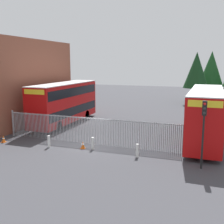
{
  "coord_description": "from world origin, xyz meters",
  "views": [
    {
      "loc": [
        8.62,
        -19.84,
        6.55
      ],
      "look_at": [
        0.0,
        4.0,
        2.0
      ],
      "focal_mm": 44.05,
      "sensor_mm": 36.0,
      "label": 1
    }
  ],
  "objects_px": {
    "double_decker_bus_behind_fence_left": "(65,102)",
    "bollard_near_right": "(137,151)",
    "traffic_cone_mid_forecourt": "(83,145)",
    "traffic_light_kerbside": "(204,122)",
    "traffic_cone_by_gate": "(3,139)",
    "bollard_center_front": "(93,143)",
    "bollard_near_left": "(49,141)",
    "double_decker_bus_near_gate": "(206,114)"
  },
  "relations": [
    {
      "from": "bollard_near_right",
      "to": "traffic_light_kerbside",
      "type": "xyz_separation_m",
      "value": [
        4.32,
        -0.72,
        2.51
      ]
    },
    {
      "from": "bollard_center_front",
      "to": "traffic_light_kerbside",
      "type": "xyz_separation_m",
      "value": [
        7.97,
        -1.26,
        2.51
      ]
    },
    {
      "from": "bollard_near_right",
      "to": "traffic_cone_by_gate",
      "type": "distance_m",
      "value": 11.44
    },
    {
      "from": "bollard_center_front",
      "to": "traffic_cone_by_gate",
      "type": "relative_size",
      "value": 1.61
    },
    {
      "from": "bollard_center_front",
      "to": "traffic_light_kerbside",
      "type": "bearing_deg",
      "value": -8.95
    },
    {
      "from": "bollard_near_right",
      "to": "traffic_light_kerbside",
      "type": "distance_m",
      "value": 5.05
    },
    {
      "from": "bollard_near_left",
      "to": "bollard_center_front",
      "type": "distance_m",
      "value": 3.52
    },
    {
      "from": "traffic_light_kerbside",
      "to": "bollard_near_right",
      "type": "bearing_deg",
      "value": 170.49
    },
    {
      "from": "double_decker_bus_behind_fence_left",
      "to": "bollard_near_right",
      "type": "xyz_separation_m",
      "value": [
        10.17,
        -7.91,
        -1.95
      ]
    },
    {
      "from": "double_decker_bus_near_gate",
      "to": "traffic_cone_mid_forecourt",
      "type": "xyz_separation_m",
      "value": [
        -8.79,
        -5.0,
        -2.13
      ]
    },
    {
      "from": "bollard_near_right",
      "to": "traffic_light_kerbside",
      "type": "bearing_deg",
      "value": -9.51
    },
    {
      "from": "double_decker_bus_behind_fence_left",
      "to": "bollard_center_front",
      "type": "height_order",
      "value": "double_decker_bus_behind_fence_left"
    },
    {
      "from": "bollard_center_front",
      "to": "traffic_cone_mid_forecourt",
      "type": "bearing_deg",
      "value": -176.25
    },
    {
      "from": "double_decker_bus_behind_fence_left",
      "to": "bollard_near_right",
      "type": "distance_m",
      "value": 13.03
    },
    {
      "from": "bollard_near_left",
      "to": "traffic_cone_by_gate",
      "type": "distance_m",
      "value": 4.33
    },
    {
      "from": "double_decker_bus_near_gate",
      "to": "bollard_center_front",
      "type": "relative_size",
      "value": 11.38
    },
    {
      "from": "double_decker_bus_behind_fence_left",
      "to": "traffic_light_kerbside",
      "type": "distance_m",
      "value": 16.87
    },
    {
      "from": "bollard_near_right",
      "to": "traffic_cone_mid_forecourt",
      "type": "relative_size",
      "value": 1.61
    },
    {
      "from": "traffic_light_kerbside",
      "to": "double_decker_bus_behind_fence_left",
      "type": "bearing_deg",
      "value": 149.22
    },
    {
      "from": "double_decker_bus_behind_fence_left",
      "to": "bollard_near_left",
      "type": "height_order",
      "value": "double_decker_bus_behind_fence_left"
    },
    {
      "from": "double_decker_bus_behind_fence_left",
      "to": "traffic_cone_by_gate",
      "type": "height_order",
      "value": "double_decker_bus_behind_fence_left"
    },
    {
      "from": "traffic_light_kerbside",
      "to": "bollard_near_left",
      "type": "bearing_deg",
      "value": 177.11
    },
    {
      "from": "double_decker_bus_behind_fence_left",
      "to": "bollard_near_right",
      "type": "bearing_deg",
      "value": -37.87
    },
    {
      "from": "bollard_near_left",
      "to": "bollard_center_front",
      "type": "bearing_deg",
      "value": 11.11
    },
    {
      "from": "bollard_center_front",
      "to": "traffic_cone_by_gate",
      "type": "distance_m",
      "value": 7.83
    },
    {
      "from": "traffic_cone_mid_forecourt",
      "to": "traffic_light_kerbside",
      "type": "distance_m",
      "value": 9.27
    },
    {
      "from": "bollard_near_left",
      "to": "traffic_cone_by_gate",
      "type": "relative_size",
      "value": 1.61
    },
    {
      "from": "bollard_near_left",
      "to": "bollard_center_front",
      "type": "relative_size",
      "value": 1.0
    },
    {
      "from": "traffic_cone_by_gate",
      "to": "traffic_cone_mid_forecourt",
      "type": "xyz_separation_m",
      "value": [
        6.97,
        0.74,
        0.0
      ]
    },
    {
      "from": "double_decker_bus_near_gate",
      "to": "traffic_cone_mid_forecourt",
      "type": "height_order",
      "value": "double_decker_bus_near_gate"
    },
    {
      "from": "bollard_near_left",
      "to": "traffic_cone_mid_forecourt",
      "type": "distance_m",
      "value": 2.72
    },
    {
      "from": "traffic_cone_mid_forecourt",
      "to": "traffic_light_kerbside",
      "type": "height_order",
      "value": "traffic_light_kerbside"
    },
    {
      "from": "bollard_center_front",
      "to": "bollard_near_left",
      "type": "bearing_deg",
      "value": -168.89
    },
    {
      "from": "bollard_near_left",
      "to": "bollard_center_front",
      "type": "xyz_separation_m",
      "value": [
        3.46,
        0.68,
        0.0
      ]
    },
    {
      "from": "double_decker_bus_behind_fence_left",
      "to": "traffic_light_kerbside",
      "type": "height_order",
      "value": "double_decker_bus_behind_fence_left"
    },
    {
      "from": "double_decker_bus_near_gate",
      "to": "double_decker_bus_behind_fence_left",
      "type": "relative_size",
      "value": 1.0
    },
    {
      "from": "bollard_center_front",
      "to": "traffic_cone_mid_forecourt",
      "type": "relative_size",
      "value": 1.61
    },
    {
      "from": "traffic_cone_by_gate",
      "to": "traffic_cone_mid_forecourt",
      "type": "height_order",
      "value": "same"
    },
    {
      "from": "double_decker_bus_near_gate",
      "to": "traffic_cone_mid_forecourt",
      "type": "bearing_deg",
      "value": -150.37
    },
    {
      "from": "traffic_cone_by_gate",
      "to": "traffic_light_kerbside",
      "type": "distance_m",
      "value": 15.99
    },
    {
      "from": "double_decker_bus_near_gate",
      "to": "traffic_cone_by_gate",
      "type": "distance_m",
      "value": 16.91
    },
    {
      "from": "bollard_center_front",
      "to": "double_decker_bus_near_gate",
      "type": "bearing_deg",
      "value": 31.8
    }
  ]
}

